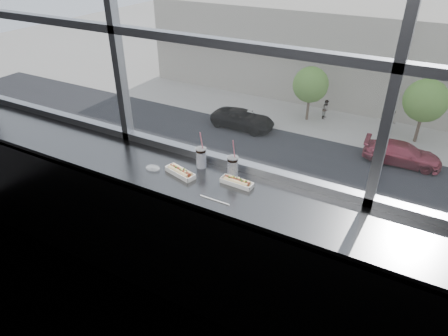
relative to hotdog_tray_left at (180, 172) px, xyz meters
The scene contains 22 objects.
wall_back_lower 0.70m from the hotdog_tray_left, 46.99° to the left, with size 6.00×6.00×0.00m, color black.
counter 0.28m from the hotdog_tray_left, ahead, with size 6.00×0.55×0.06m, color #5A5A5A.
counter_fascia 0.68m from the hotdog_tray_left, 41.37° to the right, with size 6.00×0.04×1.04m, color #5A5A5A.
hotdog_tray_left is the anchor object (origin of this frame).
hotdog_tray_right 0.43m from the hotdog_tray_left, 10.95° to the left, with size 0.24×0.09×0.06m.
soda_cup_left 0.20m from the hotdog_tray_left, 66.35° to the left, with size 0.08×0.08×0.30m.
soda_cup_right 0.39m from the hotdog_tray_left, 25.13° to the left, with size 0.08×0.08×0.30m.
loose_straw 0.41m from the hotdog_tray_left, 22.77° to the right, with size 0.01×0.01×0.22m, color white.
wrapper 0.22m from the hotdog_tray_left, behind, with size 0.11×0.08×0.03m, color silver.
plaza_ground 45.44m from the hotdog_tray_left, 89.64° to the left, with size 120.00×120.00×0.00m, color #9E978D.
street_asphalt 23.62m from the hotdog_tray_left, 89.23° to the left, with size 80.00×10.00×0.06m, color black.
far_sidewalk 30.77m from the hotdog_tray_left, 89.45° to the left, with size 80.00×6.00×0.04m, color #9E978D.
far_building 39.14m from the hotdog_tray_left, 89.59° to the left, with size 50.00×14.00×8.00m, color #9F9687.
car_far_a 29.00m from the hotdog_tray_left, 114.92° to the left, with size 5.63×2.35×1.88m, color black.
car_far_b 26.71m from the hotdog_tray_left, 88.49° to the left, with size 5.81×2.42×1.94m, color #992E3E.
car_near_c 19.75m from the hotdog_tray_left, 82.12° to the left, with size 6.77×2.82×2.26m, color #9F3920.
car_near_a 24.57m from the hotdog_tray_left, 132.04° to the left, with size 5.99×2.49×2.00m, color silver.
car_near_b 20.33m from the hotdog_tray_left, 108.21° to the left, with size 6.84×2.85×2.28m, color black.
pedestrian_b 31.03m from the hotdog_tray_left, 91.64° to the left, with size 0.98×0.74×2.21m, color #66605B.
pedestrian_a 31.93m from the hotdog_tray_left, 101.64° to the left, with size 0.85×0.64×1.91m, color #66605B.
tree_left 30.60m from the hotdog_tray_left, 104.46° to the left, with size 2.87×2.87×4.49m.
tree_center 29.66m from the hotdog_tray_left, 87.73° to the left, with size 3.09×3.09×4.83m.
Camera 1 is at (1.19, -0.80, 2.62)m, focal length 32.00 mm.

